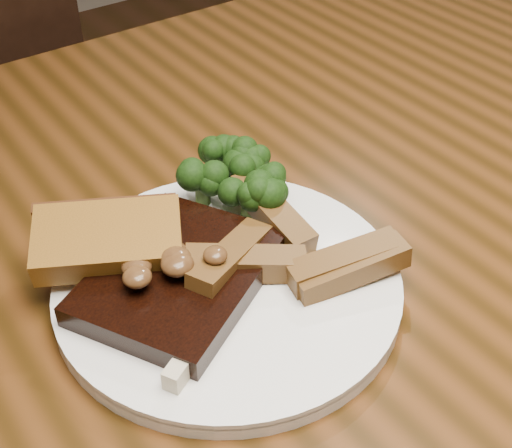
{
  "coord_description": "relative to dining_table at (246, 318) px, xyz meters",
  "views": [
    {
      "loc": [
        -0.26,
        -0.38,
        1.16
      ],
      "look_at": [
        0.0,
        -0.01,
        0.78
      ],
      "focal_mm": 50.0,
      "sensor_mm": 36.0,
      "label": 1
    }
  ],
  "objects": [
    {
      "name": "mushroom_pile",
      "position": [
        -0.08,
        -0.03,
        0.14
      ],
      "size": [
        0.07,
        0.07,
        0.03
      ],
      "primitive_type": null,
      "color": "brown",
      "rests_on": "steak"
    },
    {
      "name": "dining_table",
      "position": [
        0.0,
        0.0,
        0.0
      ],
      "size": [
        1.6,
        0.9,
        0.75
      ],
      "color": "#4B280F",
      "rests_on": "ground"
    },
    {
      "name": "steak",
      "position": [
        -0.08,
        -0.03,
        0.12
      ],
      "size": [
        0.19,
        0.18,
        0.02
      ],
      "primitive_type": "cube",
      "rotation": [
        0.0,
        0.0,
        0.51
      ],
      "color": "black",
      "rests_on": "plate"
    },
    {
      "name": "steak_bone",
      "position": [
        -0.08,
        -0.08,
        0.11
      ],
      "size": [
        0.12,
        0.08,
        0.02
      ],
      "primitive_type": "cube",
      "rotation": [
        0.0,
        0.0,
        0.51
      ],
      "color": "beige",
      "rests_on": "plate"
    },
    {
      "name": "broccoli_cluster",
      "position": [
        0.03,
        0.04,
        0.12
      ],
      "size": [
        0.08,
        0.08,
        0.04
      ],
      "primitive_type": null,
      "color": "#18360C",
      "rests_on": "plate"
    },
    {
      "name": "potato_wedges",
      "position": [
        0.01,
        -0.04,
        0.12
      ],
      "size": [
        0.12,
        0.12,
        0.02
      ],
      "primitive_type": null,
      "color": "brown",
      "rests_on": "plate"
    },
    {
      "name": "garlic_bread",
      "position": [
        -0.11,
        0.02,
        0.12
      ],
      "size": [
        0.13,
        0.11,
        0.02
      ],
      "primitive_type": "cube",
      "rotation": [
        0.0,
        0.0,
        -0.5
      ],
      "color": "#90591A",
      "rests_on": "plate"
    },
    {
      "name": "plate",
      "position": [
        -0.04,
        -0.04,
        0.1
      ],
      "size": [
        0.33,
        0.33,
        0.01
      ],
      "primitive_type": "cylinder",
      "rotation": [
        0.0,
        0.0,
        0.23
      ],
      "color": "white",
      "rests_on": "dining_table"
    }
  ]
}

